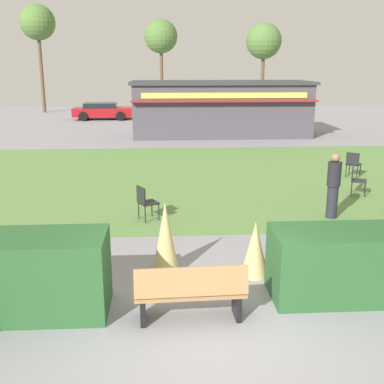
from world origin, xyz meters
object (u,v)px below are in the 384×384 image
object	(u,v)px
cafe_chair_west	(356,178)
tree_left_bg	(38,23)
cafe_chair_center	(353,162)
person_strolling	(333,185)
tree_right_bg	(161,37)
park_bench	(191,292)
parked_car_west_slot	(102,110)
tree_center_bg	(264,42)
cafe_chair_east	(145,200)
food_kiosk	(220,108)

from	to	relation	value
cafe_chair_west	tree_left_bg	distance (m)	31.87
cafe_chair_center	person_strolling	world-z (taller)	person_strolling
cafe_chair_west	tree_right_bg	xyz separation A→B (m)	(-5.89, 28.39, 5.58)
tree_left_bg	park_bench	bearing A→B (deg)	-73.13
cafe_chair_center	parked_car_west_slot	size ratio (longest dim) A/B	0.21
tree_left_bg	tree_center_bg	size ratio (longest dim) A/B	1.21
cafe_chair_east	tree_right_bg	distance (m)	30.96
cafe_chair_west	tree_right_bg	size ratio (longest dim) A/B	0.12
park_bench	food_kiosk	bearing A→B (deg)	81.96
food_kiosk	cafe_chair_west	xyz separation A→B (m)	(2.60, -12.89, -0.97)
tree_left_bg	tree_right_bg	size ratio (longest dim) A/B	1.13
cafe_chair_center	tree_center_bg	bearing A→B (deg)	86.48
tree_left_bg	tree_right_bg	bearing A→B (deg)	8.31
cafe_chair_center	cafe_chair_east	bearing A→B (deg)	-148.52
cafe_chair_center	person_strolling	distance (m)	5.00
person_strolling	parked_car_west_slot	bearing A→B (deg)	-52.86
park_bench	cafe_chair_west	size ratio (longest dim) A/B	1.93
park_bench	tree_left_bg	world-z (taller)	tree_left_bg
tree_right_bg	person_strolling	bearing A→B (deg)	-81.79
park_bench	tree_center_bg	xyz separation A→B (m)	(7.64, 32.12, 5.13)
cafe_chair_center	parked_car_west_slot	distance (m)	21.97
cafe_chair_east	tree_left_bg	size ratio (longest dim) A/B	0.10
food_kiosk	tree_right_bg	distance (m)	16.50
park_bench	tree_left_bg	size ratio (longest dim) A/B	0.20
food_kiosk	tree_left_bg	xyz separation A→B (m)	(-13.11, 14.06, 5.54)
park_bench	food_kiosk	size ratio (longest dim) A/B	0.17
park_bench	parked_car_west_slot	size ratio (longest dim) A/B	0.40
parked_car_west_slot	food_kiosk	bearing A→B (deg)	-47.81
cafe_chair_east	food_kiosk	bearing A→B (deg)	76.19
cafe_chair_west	tree_right_bg	bearing A→B (deg)	101.72
person_strolling	tree_left_bg	xyz separation A→B (m)	(-14.22, 29.09, 6.18)
food_kiosk	tree_left_bg	distance (m)	20.01
cafe_chair_center	parked_car_west_slot	world-z (taller)	parked_car_west_slot
cafe_chair_west	tree_center_bg	distance (m)	25.71
parked_car_west_slot	tree_right_bg	bearing A→B (deg)	58.70
food_kiosk	cafe_chair_east	size ratio (longest dim) A/B	11.08
cafe_chair_east	parked_car_west_slot	world-z (taller)	parked_car_west_slot
tree_center_bg	cafe_chair_center	bearing A→B (deg)	-93.52
food_kiosk	cafe_chair_east	bearing A→B (deg)	-103.81
park_bench	person_strolling	distance (m)	6.27
cafe_chair_center	tree_center_bg	world-z (taller)	tree_center_bg
tree_left_bg	tree_center_bg	distance (m)	18.09
cafe_chair_east	tree_right_bg	world-z (taller)	tree_right_bg
park_bench	cafe_chair_east	distance (m)	5.02
parked_car_west_slot	park_bench	bearing A→B (deg)	-80.38
food_kiosk	cafe_chair_west	distance (m)	13.19
cafe_chair_east	cafe_chair_center	world-z (taller)	same
cafe_chair_east	tree_left_bg	xyz separation A→B (m)	(-9.43, 29.02, 6.51)
food_kiosk	parked_car_west_slot	world-z (taller)	food_kiosk
cafe_chair_west	cafe_chair_east	bearing A→B (deg)	-161.80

